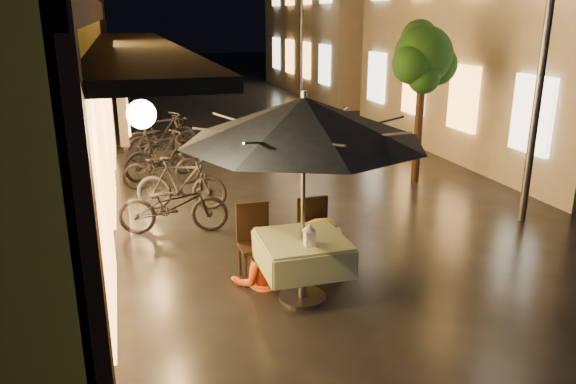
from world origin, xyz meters
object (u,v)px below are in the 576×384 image
object	(u,v)px
streetlamp_near	(546,36)
cafe_table	(303,253)
person_orange	(259,228)
person_yellow	(322,221)
table_lantern	(309,234)
bicycle_0	(173,205)
patio_umbrella	(304,120)

from	to	relation	value
streetlamp_near	cafe_table	bearing A→B (deg)	-160.34
person_orange	streetlamp_near	bearing A→B (deg)	-165.88
streetlamp_near	person_orange	xyz separation A→B (m)	(-4.68, -0.99, -2.18)
cafe_table	person_yellow	bearing A→B (deg)	52.43
cafe_table	table_lantern	size ratio (longest dim) A/B	3.96
person_orange	bicycle_0	world-z (taller)	person_orange
table_lantern	person_yellow	bearing A→B (deg)	61.39
cafe_table	bicycle_0	xyz separation A→B (m)	(-1.25, 2.60, -0.15)
table_lantern	person_yellow	xyz separation A→B (m)	(0.44, 0.81, -0.18)
table_lantern	bicycle_0	distance (m)	3.13
cafe_table	person_yellow	xyz separation A→B (m)	(0.44, 0.57, 0.15)
person_orange	bicycle_0	size ratio (longest dim) A/B	0.89
person_orange	person_yellow	world-z (taller)	same
patio_umbrella	person_yellow	distance (m)	1.58
cafe_table	person_yellow	world-z (taller)	person_yellow
streetlamp_near	person_orange	distance (m)	5.25
bicycle_0	person_orange	bearing A→B (deg)	-147.55
patio_umbrella	table_lantern	size ratio (longest dim) A/B	10.92
cafe_table	person_orange	xyz separation A→B (m)	(-0.39, 0.54, 0.15)
streetlamp_near	cafe_table	world-z (taller)	streetlamp_near
table_lantern	bicycle_0	xyz separation A→B (m)	(-1.25, 2.83, -0.48)
table_lantern	patio_umbrella	bearing A→B (deg)	90.00
cafe_table	bicycle_0	world-z (taller)	bicycle_0
person_orange	person_yellow	distance (m)	0.83
streetlamp_near	person_yellow	size ratio (longest dim) A/B	2.86
patio_umbrella	table_lantern	bearing A→B (deg)	-90.00
streetlamp_near	patio_umbrella	bearing A→B (deg)	-160.34
patio_umbrella	cafe_table	bearing A→B (deg)	180.00
patio_umbrella	person_orange	xyz separation A→B (m)	(-0.39, 0.54, -1.41)
streetlamp_near	cafe_table	xyz separation A→B (m)	(-4.28, -1.53, -2.33)
table_lantern	person_orange	size ratio (longest dim) A/B	0.17
streetlamp_near	patio_umbrella	size ratio (longest dim) A/B	1.55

